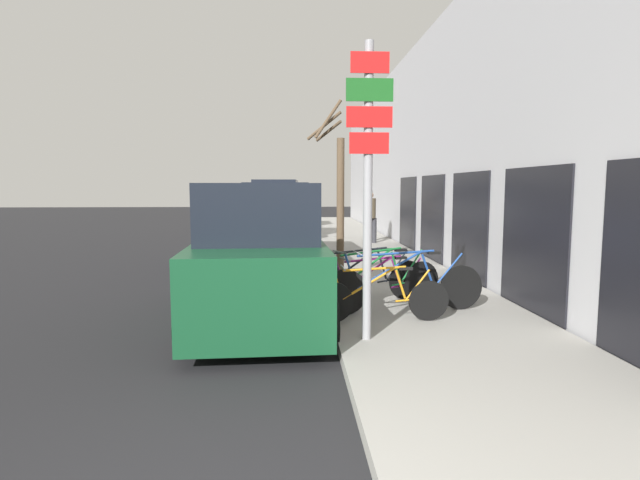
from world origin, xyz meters
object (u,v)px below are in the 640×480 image
(signpost, at_px, (368,178))
(parked_car_3, at_px, (281,209))
(bicycle_0, at_px, (381,298))
(bicycle_3, at_px, (379,285))
(bicycle_4, at_px, (365,280))
(street_tree, at_px, (339,198))
(parked_car_1, at_px, (275,227))
(bicycle_1, at_px, (404,286))
(pedestrian_near, at_px, (370,213))
(bicycle_2, at_px, (378,283))
(parked_car_2, at_px, (276,213))
(parked_car_0, at_px, (260,260))

(signpost, xyz_separation_m, parked_car_3, (-1.50, 18.40, -1.20))
(bicycle_0, height_order, parked_car_3, parked_car_3)
(bicycle_3, height_order, bicycle_4, bicycle_4)
(street_tree, bearing_deg, bicycle_0, -85.25)
(parked_car_1, height_order, street_tree, street_tree)
(bicycle_1, height_order, pedestrian_near, pedestrian_near)
(bicycle_4, bearing_deg, parked_car_1, -1.13)
(bicycle_1, xyz_separation_m, bicycle_4, (-0.53, 0.63, -0.02))
(bicycle_0, distance_m, street_tree, 3.85)
(parked_car_1, xyz_separation_m, street_tree, (1.49, -2.96, 0.86))
(signpost, height_order, bicycle_0, signpost)
(bicycle_1, xyz_separation_m, bicycle_3, (-0.33, 0.40, -0.06))
(bicycle_2, relative_size, parked_car_3, 0.52)
(bicycle_0, relative_size, bicycle_4, 0.91)
(signpost, xyz_separation_m, street_tree, (0.04, 4.41, -0.36))
(signpost, xyz_separation_m, bicycle_3, (0.47, 1.76, -1.72))
(bicycle_3, xyz_separation_m, parked_car_1, (-1.92, 5.62, 0.51))
(bicycle_2, height_order, parked_car_2, parked_car_2)
(bicycle_1, xyz_separation_m, parked_car_2, (-2.38, 11.99, 0.52))
(signpost, height_order, bicycle_4, signpost)
(signpost, height_order, street_tree, street_tree)
(parked_car_1, bearing_deg, parked_car_3, 87.21)
(bicycle_3, distance_m, parked_car_0, 2.02)
(bicycle_4, height_order, parked_car_1, parked_car_1)
(signpost, relative_size, bicycle_0, 1.86)
(bicycle_1, distance_m, bicycle_3, 0.52)
(signpost, relative_size, parked_car_1, 0.80)
(bicycle_1, height_order, parked_car_1, parked_car_1)
(pedestrian_near, bearing_deg, bicycle_4, -91.87)
(bicycle_2, height_order, pedestrian_near, pedestrian_near)
(bicycle_1, bearing_deg, parked_car_2, 3.57)
(parked_car_0, height_order, street_tree, street_tree)
(pedestrian_near, bearing_deg, bicycle_1, -88.21)
(bicycle_0, distance_m, parked_car_2, 12.68)
(parked_car_3, bearing_deg, bicycle_4, -85.39)
(parked_car_2, bearing_deg, parked_car_0, -86.87)
(signpost, relative_size, bicycle_3, 1.81)
(bicycle_3, height_order, parked_car_2, parked_car_2)
(bicycle_3, bearing_deg, pedestrian_near, -23.74)
(parked_car_1, bearing_deg, bicycle_4, -75.52)
(bicycle_1, height_order, bicycle_4, bicycle_1)
(bicycle_4, bearing_deg, bicycle_0, 165.10)
(signpost, height_order, parked_car_2, signpost)
(parked_car_1, bearing_deg, signpost, -82.00)
(street_tree, bearing_deg, parked_car_1, 116.64)
(signpost, relative_size, parked_car_0, 0.83)
(signpost, distance_m, parked_car_1, 7.61)
(bicycle_0, relative_size, bicycle_3, 0.97)
(bicycle_1, xyz_separation_m, pedestrian_near, (0.99, 9.83, 0.63))
(pedestrian_near, bearing_deg, street_tree, -96.92)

